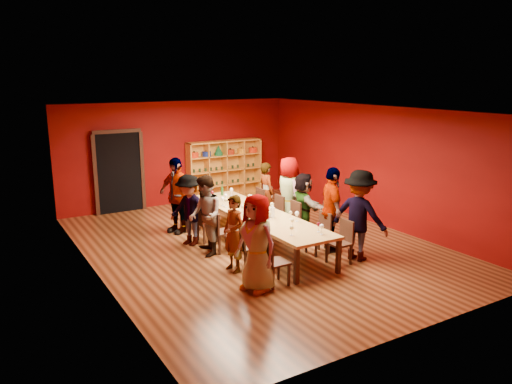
# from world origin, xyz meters

# --- Properties ---
(room_shell) EXTENTS (7.10, 9.10, 3.04)m
(room_shell) POSITION_xyz_m (0.00, 0.00, 1.50)
(room_shell) COLOR #4E2914
(room_shell) RESTS_ON ground
(tasting_table) EXTENTS (1.10, 4.50, 0.75)m
(tasting_table) POSITION_xyz_m (0.00, 0.00, 0.70)
(tasting_table) COLOR #B08A49
(tasting_table) RESTS_ON ground
(doorway) EXTENTS (1.40, 0.17, 2.30)m
(doorway) POSITION_xyz_m (-1.80, 4.43, 1.12)
(doorway) COLOR black
(doorway) RESTS_ON ground
(shelving_unit) EXTENTS (2.40, 0.40, 1.80)m
(shelving_unit) POSITION_xyz_m (1.40, 4.32, 0.98)
(shelving_unit) COLOR gold
(shelving_unit) RESTS_ON ground
(chair_person_left_0) EXTENTS (0.42, 0.42, 0.89)m
(chair_person_left_0) POSITION_xyz_m (-0.91, -2.00, 0.50)
(chair_person_left_0) COLOR black
(chair_person_left_0) RESTS_ON ground
(person_left_0) EXTENTS (0.67, 0.94, 1.74)m
(person_left_0) POSITION_xyz_m (-1.23, -2.00, 0.87)
(person_left_0) COLOR #47474C
(person_left_0) RESTS_ON ground
(chair_person_left_1) EXTENTS (0.42, 0.42, 0.89)m
(chair_person_left_1) POSITION_xyz_m (-0.91, -1.02, 0.50)
(chair_person_left_1) COLOR black
(chair_person_left_1) RESTS_ON ground
(person_left_1) EXTENTS (0.47, 0.60, 1.51)m
(person_left_1) POSITION_xyz_m (-1.16, -1.02, 0.75)
(person_left_1) COLOR #CD8A98
(person_left_1) RESTS_ON ground
(chair_person_left_2) EXTENTS (0.42, 0.42, 0.89)m
(chair_person_left_2) POSITION_xyz_m (-0.91, 0.09, 0.50)
(chair_person_left_2) COLOR black
(chair_person_left_2) RESTS_ON ground
(person_left_2) EXTENTS (0.64, 0.91, 1.71)m
(person_left_2) POSITION_xyz_m (-1.23, 0.09, 0.85)
(person_left_2) COLOR #5780B4
(person_left_2) RESTS_ON ground
(chair_person_left_3) EXTENTS (0.42, 0.42, 0.89)m
(chair_person_left_3) POSITION_xyz_m (-0.91, 0.85, 0.50)
(chair_person_left_3) COLOR black
(chair_person_left_3) RESTS_ON ground
(person_left_3) EXTENTS (0.82, 1.12, 1.61)m
(person_left_3) POSITION_xyz_m (-1.27, 0.85, 0.80)
(person_left_3) COLOR silver
(person_left_3) RESTS_ON ground
(chair_person_left_4) EXTENTS (0.42, 0.42, 0.89)m
(chair_person_left_4) POSITION_xyz_m (-0.91, 1.85, 0.50)
(chair_person_left_4) COLOR black
(chair_person_left_4) RESTS_ON ground
(person_left_4) EXTENTS (0.86, 1.18, 1.84)m
(person_left_4) POSITION_xyz_m (-1.16, 1.85, 0.92)
(person_left_4) COLOR #5C88BD
(person_left_4) RESTS_ON ground
(chair_person_right_0) EXTENTS (0.42, 0.42, 0.89)m
(chair_person_right_0) POSITION_xyz_m (0.91, -1.78, 0.50)
(chair_person_right_0) COLOR black
(chair_person_right_0) RESTS_ON ground
(person_right_0) EXTENTS (0.93, 1.31, 1.88)m
(person_right_0) POSITION_xyz_m (1.34, -1.78, 0.94)
(person_right_0) COLOR #121333
(person_right_0) RESTS_ON ground
(chair_person_right_1) EXTENTS (0.42, 0.42, 0.89)m
(chair_person_right_1) POSITION_xyz_m (0.91, -1.09, 0.50)
(chair_person_right_1) COLOR black
(chair_person_right_1) RESTS_ON ground
(person_right_1) EXTENTS (0.87, 1.18, 1.84)m
(person_right_1) POSITION_xyz_m (1.19, -1.09, 0.92)
(person_right_1) COLOR silver
(person_right_1) RESTS_ON ground
(chair_person_right_2) EXTENTS (0.42, 0.42, 0.89)m
(chair_person_right_2) POSITION_xyz_m (0.91, -0.01, 0.50)
(chair_person_right_2) COLOR black
(chair_person_right_2) RESTS_ON ground
(person_right_2) EXTENTS (0.64, 1.47, 1.54)m
(person_right_2) POSITION_xyz_m (1.24, -0.01, 0.77)
(person_right_2) COLOR #C08188
(person_right_2) RESTS_ON ground
(chair_person_right_3) EXTENTS (0.42, 0.42, 0.89)m
(chair_person_right_3) POSITION_xyz_m (0.91, 0.67, 0.50)
(chair_person_right_3) COLOR black
(chair_person_right_3) RESTS_ON ground
(person_right_3) EXTENTS (0.55, 0.92, 1.80)m
(person_right_3) POSITION_xyz_m (1.28, 0.67, 0.90)
(person_right_3) COLOR #6190C8
(person_right_3) RESTS_ON ground
(chair_person_right_4) EXTENTS (0.42, 0.42, 0.89)m
(chair_person_right_4) POSITION_xyz_m (0.91, 1.57, 0.50)
(chair_person_right_4) COLOR black
(chair_person_right_4) RESTS_ON ground
(person_right_4) EXTENTS (0.43, 0.58, 1.55)m
(person_right_4) POSITION_xyz_m (1.21, 1.57, 0.77)
(person_right_4) COLOR #5581B0
(person_right_4) RESTS_ON ground
(wine_glass_0) EXTENTS (0.08, 0.08, 0.21)m
(wine_glass_0) POSITION_xyz_m (-0.28, 1.71, 0.90)
(wine_glass_0) COLOR white
(wine_glass_0) RESTS_ON tasting_table
(wine_glass_1) EXTENTS (0.09, 0.09, 0.22)m
(wine_glass_1) POSITION_xyz_m (0.34, -0.04, 0.91)
(wine_glass_1) COLOR white
(wine_glass_1) RESTS_ON tasting_table
(wine_glass_2) EXTENTS (0.08, 0.08, 0.21)m
(wine_glass_2) POSITION_xyz_m (0.26, -1.92, 0.90)
(wine_glass_2) COLOR white
(wine_glass_2) RESTS_ON tasting_table
(wine_glass_3) EXTENTS (0.08, 0.08, 0.21)m
(wine_glass_3) POSITION_xyz_m (0.15, 0.40, 0.90)
(wine_glass_3) COLOR white
(wine_glass_3) RESTS_ON tasting_table
(wine_glass_4) EXTENTS (0.09, 0.09, 0.22)m
(wine_glass_4) POSITION_xyz_m (-0.36, 0.83, 0.91)
(wine_glass_4) COLOR white
(wine_glass_4) RESTS_ON tasting_table
(wine_glass_5) EXTENTS (0.07, 0.07, 0.18)m
(wine_glass_5) POSITION_xyz_m (0.05, -1.24, 0.88)
(wine_glass_5) COLOR white
(wine_glass_5) RESTS_ON tasting_table
(wine_glass_6) EXTENTS (0.08, 0.08, 0.20)m
(wine_glass_6) POSITION_xyz_m (-0.31, -0.89, 0.90)
(wine_glass_6) COLOR white
(wine_glass_6) RESTS_ON tasting_table
(wine_glass_7) EXTENTS (0.07, 0.07, 0.18)m
(wine_glass_7) POSITION_xyz_m (-0.35, -0.92, 0.88)
(wine_glass_7) COLOR white
(wine_glass_7) RESTS_ON tasting_table
(wine_glass_8) EXTENTS (0.09, 0.09, 0.22)m
(wine_glass_8) POSITION_xyz_m (0.37, -0.96, 0.91)
(wine_glass_8) COLOR white
(wine_glass_8) RESTS_ON tasting_table
(wine_glass_9) EXTENTS (0.08, 0.08, 0.20)m
(wine_glass_9) POSITION_xyz_m (-0.26, -1.67, 0.89)
(wine_glass_9) COLOR white
(wine_glass_9) RESTS_ON tasting_table
(wine_glass_10) EXTENTS (0.08, 0.08, 0.21)m
(wine_glass_10) POSITION_xyz_m (0.26, 1.73, 0.90)
(wine_glass_10) COLOR white
(wine_glass_10) RESTS_ON tasting_table
(wine_glass_11) EXTENTS (0.08, 0.08, 0.21)m
(wine_glass_11) POSITION_xyz_m (-0.32, 1.98, 0.90)
(wine_glass_11) COLOR white
(wine_glass_11) RESTS_ON tasting_table
(wine_glass_12) EXTENTS (0.07, 0.07, 0.18)m
(wine_glass_12) POSITION_xyz_m (-0.03, -0.53, 0.88)
(wine_glass_12) COLOR white
(wine_glass_12) RESTS_ON tasting_table
(wine_glass_13) EXTENTS (0.09, 0.09, 0.22)m
(wine_glass_13) POSITION_xyz_m (-0.37, 0.97, 0.91)
(wine_glass_13) COLOR white
(wine_glass_13) RESTS_ON tasting_table
(wine_glass_14) EXTENTS (0.07, 0.07, 0.18)m
(wine_glass_14) POSITION_xyz_m (0.36, -0.75, 0.88)
(wine_glass_14) COLOR white
(wine_glass_14) RESTS_ON tasting_table
(wine_glass_15) EXTENTS (0.07, 0.07, 0.18)m
(wine_glass_15) POSITION_xyz_m (0.38, 1.02, 0.88)
(wine_glass_15) COLOR white
(wine_glass_15) RESTS_ON tasting_table
(wine_glass_16) EXTENTS (0.08, 0.08, 0.21)m
(wine_glass_16) POSITION_xyz_m (-0.37, -0.10, 0.90)
(wine_glass_16) COLOR white
(wine_glass_16) RESTS_ON tasting_table
(wine_glass_17) EXTENTS (0.08, 0.08, 0.21)m
(wine_glass_17) POSITION_xyz_m (-0.14, 1.26, 0.90)
(wine_glass_17) COLOR white
(wine_glass_17) RESTS_ON tasting_table
(wine_glass_18) EXTENTS (0.08, 0.08, 0.20)m
(wine_glass_18) POSITION_xyz_m (0.31, -1.77, 0.89)
(wine_glass_18) COLOR white
(wine_glass_18) RESTS_ON tasting_table
(wine_glass_19) EXTENTS (0.07, 0.07, 0.18)m
(wine_glass_19) POSITION_xyz_m (0.34, 0.17, 0.88)
(wine_glass_19) COLOR white
(wine_glass_19) RESTS_ON tasting_table
(wine_glass_20) EXTENTS (0.08, 0.08, 0.20)m
(wine_glass_20) POSITION_xyz_m (-0.30, 0.15, 0.90)
(wine_glass_20) COLOR white
(wine_glass_20) RESTS_ON tasting_table
(wine_glass_21) EXTENTS (0.08, 0.08, 0.21)m
(wine_glass_21) POSITION_xyz_m (0.32, 0.84, 0.90)
(wine_glass_21) COLOR white
(wine_glass_21) RESTS_ON tasting_table
(wine_glass_22) EXTENTS (0.07, 0.07, 0.18)m
(wine_glass_22) POSITION_xyz_m (0.32, 1.84, 0.88)
(wine_glass_22) COLOR white
(wine_glass_22) RESTS_ON tasting_table
(spittoon_bowl) EXTENTS (0.28, 0.28, 0.15)m
(spittoon_bowl) POSITION_xyz_m (0.02, -0.32, 0.81)
(spittoon_bowl) COLOR #B0B2B7
(spittoon_bowl) RESTS_ON tasting_table
(carafe_a) EXTENTS (0.12, 0.12, 0.25)m
(carafe_a) POSITION_xyz_m (-0.18, 0.05, 0.86)
(carafe_a) COLOR white
(carafe_a) RESTS_ON tasting_table
(carafe_b) EXTENTS (0.12, 0.12, 0.26)m
(carafe_b) POSITION_xyz_m (0.09, -0.45, 0.87)
(carafe_b) COLOR white
(carafe_b) RESTS_ON tasting_table
(wine_bottle) EXTENTS (0.07, 0.07, 0.28)m
(wine_bottle) POSITION_xyz_m (0.09, 1.91, 0.86)
(wine_bottle) COLOR #163D19
(wine_bottle) RESTS_ON tasting_table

